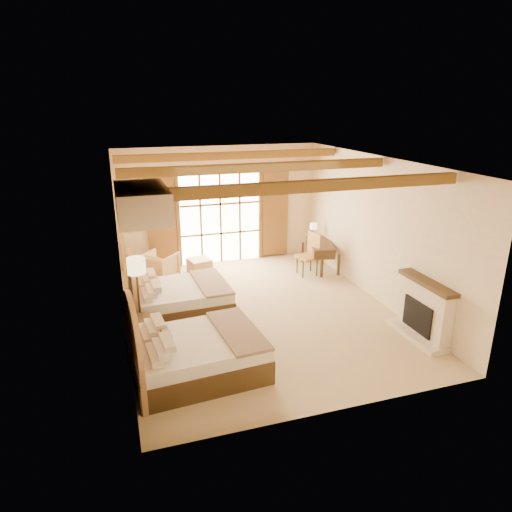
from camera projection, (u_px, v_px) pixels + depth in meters
name	position (u px, v px, depth m)	size (l,w,h in m)	color
floor	(259.00, 312.00, 9.82)	(7.00, 7.00, 0.00)	tan
wall_back	(220.00, 205.00, 12.47)	(5.50, 5.50, 0.00)	beige
wall_left	(120.00, 253.00, 8.51)	(7.00, 7.00, 0.00)	beige
wall_right	(377.00, 230.00, 10.11)	(7.00, 7.00, 0.00)	beige
ceiling	(260.00, 161.00, 8.80)	(7.00, 7.00, 0.00)	#B06B33
ceiling_beams	(260.00, 167.00, 8.83)	(5.39, 4.60, 0.18)	brown
french_doors	(221.00, 218.00, 12.52)	(3.95, 0.08, 2.60)	white
fireplace	(423.00, 313.00, 8.61)	(0.46, 1.40, 1.16)	beige
painting	(124.00, 258.00, 7.80)	(0.06, 0.95, 0.75)	gold
canopy_valance	(142.00, 203.00, 6.38)	(0.70, 1.40, 0.45)	beige
bed_near	(188.00, 352.00, 7.43)	(2.23, 1.75, 1.39)	#412E1A
bed_far	(173.00, 297.00, 9.57)	(2.09, 1.61, 1.34)	#412E1A
nightstand	(145.00, 334.00, 8.21)	(0.52, 0.52, 0.63)	#412E1A
floor_lamp	(136.00, 271.00, 8.26)	(0.34, 0.34, 1.62)	#3A2C18
armchair	(159.00, 267.00, 11.44)	(0.77, 0.80, 0.72)	tan
ottoman	(200.00, 266.00, 11.98)	(0.53, 0.53, 0.39)	tan
desk	(320.00, 255.00, 12.26)	(0.91, 1.45, 0.72)	#412E1A
desk_chair	(308.00, 262.00, 11.83)	(0.60, 0.59, 1.10)	olive
desk_lamp	(313.00, 227.00, 12.56)	(0.20, 0.20, 0.39)	#3A2C18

